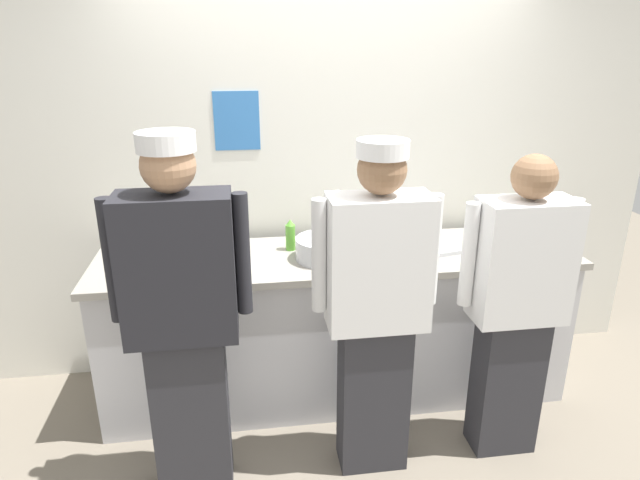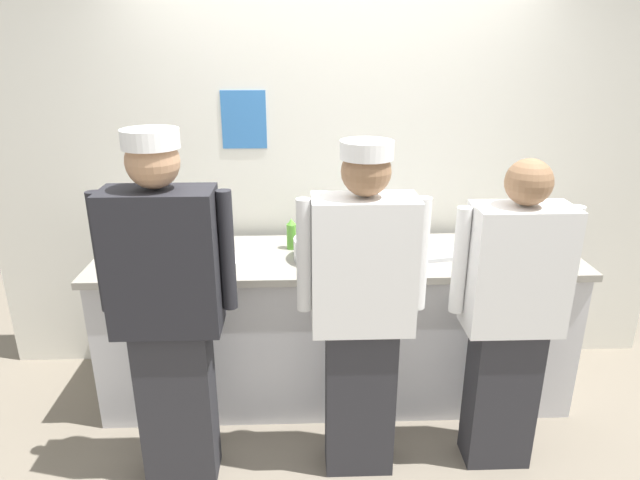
{
  "view_description": "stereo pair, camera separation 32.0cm",
  "coord_description": "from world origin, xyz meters",
  "px_view_note": "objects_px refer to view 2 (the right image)",
  "views": [
    {
      "loc": [
        -0.53,
        -2.56,
        2.11
      ],
      "look_at": [
        -0.1,
        0.41,
        1.01
      ],
      "focal_mm": 30.75,
      "sensor_mm": 36.0,
      "label": 1
    },
    {
      "loc": [
        -0.21,
        -2.59,
        2.11
      ],
      "look_at": [
        -0.1,
        0.41,
        1.01
      ],
      "focal_mm": 30.75,
      "sensor_mm": 36.0,
      "label": 2
    }
  ],
  "objects_px": {
    "plate_stack_front": "(228,262)",
    "squeeze_bottle_spare": "(160,252)",
    "ramekin_red_sauce": "(165,245)",
    "plate_stack_rear": "(499,256)",
    "mixing_bowl_steel": "(323,249)",
    "ramekin_orange_sauce": "(483,239)",
    "chef_center": "(362,308)",
    "chef_far_right": "(511,314)",
    "sheet_tray": "(420,252)",
    "ramekin_yellow_sauce": "(136,244)",
    "deli_cup": "(523,240)",
    "chef_near_left": "(168,308)",
    "squeeze_bottle_secondary": "(505,235)",
    "ramekin_green_sauce": "(542,253)",
    "squeeze_bottle_primary": "(291,234)"
  },
  "relations": [
    {
      "from": "sheet_tray",
      "to": "deli_cup",
      "type": "bearing_deg",
      "value": 5.88
    },
    {
      "from": "squeeze_bottle_secondary",
      "to": "ramekin_yellow_sauce",
      "type": "height_order",
      "value": "squeeze_bottle_secondary"
    },
    {
      "from": "squeeze_bottle_spare",
      "to": "chef_center",
      "type": "bearing_deg",
      "value": -24.38
    },
    {
      "from": "chef_center",
      "to": "mixing_bowl_steel",
      "type": "distance_m",
      "value": 0.61
    },
    {
      "from": "chef_near_left",
      "to": "ramekin_orange_sauce",
      "type": "relative_size",
      "value": 20.58
    },
    {
      "from": "ramekin_red_sauce",
      "to": "chef_far_right",
      "type": "bearing_deg",
      "value": -22.61
    },
    {
      "from": "squeeze_bottle_primary",
      "to": "sheet_tray",
      "type": "bearing_deg",
      "value": -8.86
    },
    {
      "from": "plate_stack_rear",
      "to": "mixing_bowl_steel",
      "type": "height_order",
      "value": "mixing_bowl_steel"
    },
    {
      "from": "squeeze_bottle_primary",
      "to": "ramekin_orange_sauce",
      "type": "bearing_deg",
      "value": 2.79
    },
    {
      "from": "plate_stack_rear",
      "to": "ramekin_orange_sauce",
      "type": "relative_size",
      "value": 2.76
    },
    {
      "from": "chef_far_right",
      "to": "ramekin_green_sauce",
      "type": "bearing_deg",
      "value": 55.81
    },
    {
      "from": "plate_stack_rear",
      "to": "chef_center",
      "type": "bearing_deg",
      "value": -148.07
    },
    {
      "from": "chef_near_left",
      "to": "ramekin_yellow_sauce",
      "type": "xyz_separation_m",
      "value": [
        -0.37,
        0.82,
        0.01
      ]
    },
    {
      "from": "chef_far_right",
      "to": "sheet_tray",
      "type": "xyz_separation_m",
      "value": [
        -0.32,
        0.62,
        0.09
      ]
    },
    {
      "from": "sheet_tray",
      "to": "squeeze_bottle_secondary",
      "type": "relative_size",
      "value": 2.09
    },
    {
      "from": "mixing_bowl_steel",
      "to": "squeeze_bottle_primary",
      "type": "distance_m",
      "value": 0.25
    },
    {
      "from": "plate_stack_front",
      "to": "squeeze_bottle_spare",
      "type": "bearing_deg",
      "value": -177.46
    },
    {
      "from": "chef_near_left",
      "to": "mixing_bowl_steel",
      "type": "xyz_separation_m",
      "value": [
        0.74,
        0.61,
        0.05
      ]
    },
    {
      "from": "plate_stack_front",
      "to": "squeeze_bottle_primary",
      "type": "distance_m",
      "value": 0.44
    },
    {
      "from": "ramekin_green_sauce",
      "to": "ramekin_yellow_sauce",
      "type": "height_order",
      "value": "ramekin_yellow_sauce"
    },
    {
      "from": "chef_far_right",
      "to": "ramekin_red_sauce",
      "type": "bearing_deg",
      "value": 157.39
    },
    {
      "from": "chef_near_left",
      "to": "deli_cup",
      "type": "xyz_separation_m",
      "value": [
        1.95,
        0.73,
        0.04
      ]
    },
    {
      "from": "squeeze_bottle_spare",
      "to": "plate_stack_front",
      "type": "bearing_deg",
      "value": 2.54
    },
    {
      "from": "deli_cup",
      "to": "ramekin_green_sauce",
      "type": "bearing_deg",
      "value": -63.63
    },
    {
      "from": "mixing_bowl_steel",
      "to": "ramekin_orange_sauce",
      "type": "xyz_separation_m",
      "value": [
        1.0,
        0.23,
        -0.04
      ]
    },
    {
      "from": "plate_stack_rear",
      "to": "ramekin_red_sauce",
      "type": "relative_size",
      "value": 2.75
    },
    {
      "from": "sheet_tray",
      "to": "deli_cup",
      "type": "height_order",
      "value": "deli_cup"
    },
    {
      "from": "sheet_tray",
      "to": "ramekin_orange_sauce",
      "type": "height_order",
      "value": "ramekin_orange_sauce"
    },
    {
      "from": "plate_stack_front",
      "to": "plate_stack_rear",
      "type": "relative_size",
      "value": 0.86
    },
    {
      "from": "chef_far_right",
      "to": "ramekin_yellow_sauce",
      "type": "distance_m",
      "value": 2.15
    },
    {
      "from": "chef_center",
      "to": "mixing_bowl_steel",
      "type": "bearing_deg",
      "value": 105.35
    },
    {
      "from": "chef_far_right",
      "to": "plate_stack_front",
      "type": "distance_m",
      "value": 1.5
    },
    {
      "from": "deli_cup",
      "to": "chef_far_right",
      "type": "bearing_deg",
      "value": -114.53
    },
    {
      "from": "chef_far_right",
      "to": "ramekin_orange_sauce",
      "type": "distance_m",
      "value": 0.8
    },
    {
      "from": "ramekin_green_sauce",
      "to": "ramekin_yellow_sauce",
      "type": "distance_m",
      "value": 2.39
    },
    {
      "from": "squeeze_bottle_spare",
      "to": "ramekin_red_sauce",
      "type": "distance_m",
      "value": 0.32
    },
    {
      "from": "plate_stack_rear",
      "to": "chef_far_right",
      "type": "bearing_deg",
      "value": -101.27
    },
    {
      "from": "sheet_tray",
      "to": "ramekin_yellow_sauce",
      "type": "bearing_deg",
      "value": 174.82
    },
    {
      "from": "mixing_bowl_steel",
      "to": "sheet_tray",
      "type": "relative_size",
      "value": 0.77
    },
    {
      "from": "chef_far_right",
      "to": "deli_cup",
      "type": "bearing_deg",
      "value": 65.47
    },
    {
      "from": "squeeze_bottle_primary",
      "to": "plate_stack_front",
      "type": "bearing_deg",
      "value": -143.04
    },
    {
      "from": "squeeze_bottle_spare",
      "to": "ramekin_orange_sauce",
      "type": "height_order",
      "value": "squeeze_bottle_spare"
    },
    {
      "from": "plate_stack_rear",
      "to": "squeeze_bottle_secondary",
      "type": "bearing_deg",
      "value": 61.17
    },
    {
      "from": "squeeze_bottle_secondary",
      "to": "mixing_bowl_steel",
      "type": "bearing_deg",
      "value": -175.23
    },
    {
      "from": "plate_stack_rear",
      "to": "deli_cup",
      "type": "height_order",
      "value": "deli_cup"
    },
    {
      "from": "ramekin_red_sauce",
      "to": "plate_stack_rear",
      "type": "bearing_deg",
      "value": -7.9
    },
    {
      "from": "mixing_bowl_steel",
      "to": "ramekin_red_sauce",
      "type": "bearing_deg",
      "value": 167.78
    },
    {
      "from": "chef_near_left",
      "to": "plate_stack_rear",
      "type": "distance_m",
      "value": 1.82
    },
    {
      "from": "sheet_tray",
      "to": "squeeze_bottle_spare",
      "type": "xyz_separation_m",
      "value": [
        -1.46,
        -0.16,
        0.08
      ]
    },
    {
      "from": "ramekin_red_sauce",
      "to": "ramekin_orange_sauce",
      "type": "bearing_deg",
      "value": 0.8
    }
  ]
}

